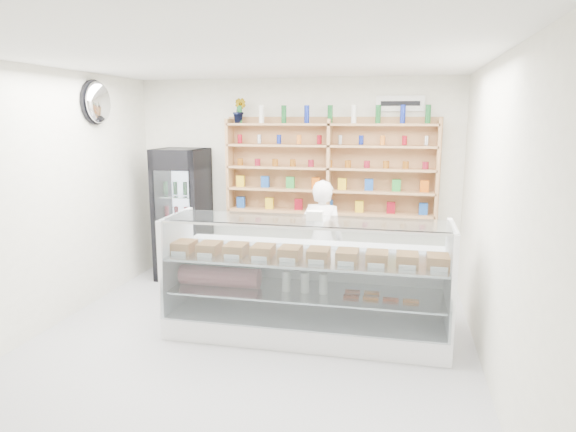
# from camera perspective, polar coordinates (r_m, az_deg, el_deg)

# --- Properties ---
(room) EXTENTS (5.00, 5.00, 5.00)m
(room) POSITION_cam_1_polar(r_m,az_deg,el_deg) (4.81, -5.22, 0.42)
(room) COLOR #A8A7AC
(room) RESTS_ON ground
(display_counter) EXTENTS (2.90, 0.87, 1.26)m
(display_counter) POSITION_cam_1_polar(r_m,az_deg,el_deg) (5.45, 1.99, -9.76)
(display_counter) COLOR white
(display_counter) RESTS_ON floor
(shop_worker) EXTENTS (0.61, 0.45, 1.52)m
(shop_worker) POSITION_cam_1_polar(r_m,az_deg,el_deg) (6.44, 3.79, -2.70)
(shop_worker) COLOR white
(shop_worker) RESTS_ON floor
(drinks_cooler) EXTENTS (0.68, 0.66, 1.85)m
(drinks_cooler) POSITION_cam_1_polar(r_m,az_deg,el_deg) (7.41, -11.63, 0.22)
(drinks_cooler) COLOR black
(drinks_cooler) RESTS_ON floor
(wall_shelving) EXTENTS (2.84, 0.28, 1.33)m
(wall_shelving) POSITION_cam_1_polar(r_m,az_deg,el_deg) (6.94, 4.60, 5.27)
(wall_shelving) COLOR #AB8250
(wall_shelving) RESTS_ON back_wall
(potted_plant) EXTENTS (0.20, 0.17, 0.33)m
(potted_plant) POSITION_cam_1_polar(r_m,az_deg,el_deg) (7.19, -5.42, 11.57)
(potted_plant) COLOR #1E6626
(potted_plant) RESTS_ON wall_shelving
(security_mirror) EXTENTS (0.15, 0.50, 0.50)m
(security_mirror) POSITION_cam_1_polar(r_m,az_deg,el_deg) (6.76, -20.33, 11.75)
(security_mirror) COLOR silver
(security_mirror) RESTS_ON left_wall
(wall_sign) EXTENTS (0.62, 0.03, 0.20)m
(wall_sign) POSITION_cam_1_polar(r_m,az_deg,el_deg) (6.98, 12.37, 12.12)
(wall_sign) COLOR white
(wall_sign) RESTS_ON back_wall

